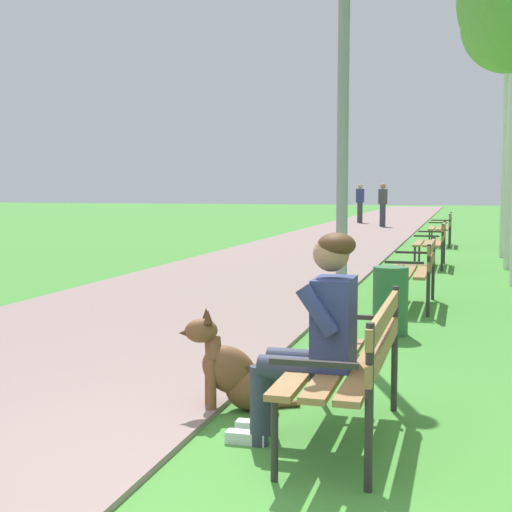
{
  "coord_description": "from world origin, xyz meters",
  "views": [
    {
      "loc": [
        1.14,
        -3.35,
        1.51
      ],
      "look_at": [
        -0.62,
        2.89,
        0.9
      ],
      "focal_mm": 51.6,
      "sensor_mm": 36.0,
      "label": 1
    }
  ],
  "objects_px": {
    "park_bench_mid": "(416,267)",
    "birch_tree_sixth": "(509,25)",
    "park_bench_far": "(433,240)",
    "person_seated_on_near_bench": "(315,330)",
    "park_bench_near": "(353,357)",
    "park_bench_furthest": "(443,226)",
    "dog_brown": "(236,373)",
    "lamp_post_near": "(343,134)",
    "pedestrian_distant": "(383,205)",
    "litter_bin": "(390,301)",
    "pedestrian_further_distant": "(360,203)"
  },
  "relations": [
    {
      "from": "pedestrian_distant",
      "to": "pedestrian_further_distant",
      "type": "xyz_separation_m",
      "value": [
        -1.23,
        2.79,
        0.0
      ]
    },
    {
      "from": "person_seated_on_near_bench",
      "to": "dog_brown",
      "type": "xyz_separation_m",
      "value": [
        -0.63,
        0.49,
        -0.42
      ]
    },
    {
      "from": "park_bench_near",
      "to": "park_bench_furthest",
      "type": "relative_size",
      "value": 1.0
    },
    {
      "from": "park_bench_furthest",
      "to": "dog_brown",
      "type": "height_order",
      "value": "park_bench_furthest"
    },
    {
      "from": "park_bench_mid",
      "to": "pedestrian_further_distant",
      "type": "xyz_separation_m",
      "value": [
        -3.6,
        21.14,
        0.33
      ]
    },
    {
      "from": "lamp_post_near",
      "to": "pedestrian_distant",
      "type": "xyz_separation_m",
      "value": [
        -1.79,
        20.69,
        -1.18
      ]
    },
    {
      "from": "dog_brown",
      "to": "lamp_post_near",
      "type": "relative_size",
      "value": 0.2
    },
    {
      "from": "dog_brown",
      "to": "birch_tree_sixth",
      "type": "xyz_separation_m",
      "value": [
        2.27,
        11.98,
        4.63
      ]
    },
    {
      "from": "birch_tree_sixth",
      "to": "park_bench_mid",
      "type": "bearing_deg",
      "value": -100.79
    },
    {
      "from": "park_bench_near",
      "to": "birch_tree_sixth",
      "type": "xyz_separation_m",
      "value": [
        1.43,
        12.38,
        4.37
      ]
    },
    {
      "from": "birch_tree_sixth",
      "to": "pedestrian_further_distant",
      "type": "height_order",
      "value": "birch_tree_sixth"
    },
    {
      "from": "person_seated_on_near_bench",
      "to": "pedestrian_further_distant",
      "type": "distance_m",
      "value": 26.59
    },
    {
      "from": "park_bench_mid",
      "to": "birch_tree_sixth",
      "type": "relative_size",
      "value": 0.25
    },
    {
      "from": "park_bench_furthest",
      "to": "person_seated_on_near_bench",
      "type": "distance_m",
      "value": 15.32
    },
    {
      "from": "park_bench_far",
      "to": "dog_brown",
      "type": "relative_size",
      "value": 1.96
    },
    {
      "from": "pedestrian_distant",
      "to": "pedestrian_further_distant",
      "type": "relative_size",
      "value": 1.0
    },
    {
      "from": "park_bench_mid",
      "to": "lamp_post_near",
      "type": "bearing_deg",
      "value": -103.71
    },
    {
      "from": "park_bench_furthest",
      "to": "litter_bin",
      "type": "distance_m",
      "value": 11.93
    },
    {
      "from": "park_bench_near",
      "to": "park_bench_mid",
      "type": "relative_size",
      "value": 1.0
    },
    {
      "from": "park_bench_mid",
      "to": "dog_brown",
      "type": "distance_m",
      "value": 4.84
    },
    {
      "from": "park_bench_far",
      "to": "pedestrian_further_distant",
      "type": "xyz_separation_m",
      "value": [
        -3.61,
        16.28,
        0.33
      ]
    },
    {
      "from": "dog_brown",
      "to": "park_bench_far",
      "type": "bearing_deg",
      "value": 84.6
    },
    {
      "from": "park_bench_near",
      "to": "litter_bin",
      "type": "height_order",
      "value": "park_bench_near"
    },
    {
      "from": "litter_bin",
      "to": "pedestrian_distant",
      "type": "height_order",
      "value": "pedestrian_distant"
    },
    {
      "from": "person_seated_on_near_bench",
      "to": "dog_brown",
      "type": "relative_size",
      "value": 1.63
    },
    {
      "from": "park_bench_far",
      "to": "park_bench_furthest",
      "type": "xyz_separation_m",
      "value": [
        0.03,
        5.22,
        0.0
      ]
    },
    {
      "from": "park_bench_furthest",
      "to": "lamp_post_near",
      "type": "distance_m",
      "value": 12.53
    },
    {
      "from": "park_bench_near",
      "to": "dog_brown",
      "type": "bearing_deg",
      "value": 154.77
    },
    {
      "from": "lamp_post_near",
      "to": "pedestrian_further_distant",
      "type": "bearing_deg",
      "value": 97.34
    },
    {
      "from": "pedestrian_distant",
      "to": "litter_bin",
      "type": "bearing_deg",
      "value": -83.72
    },
    {
      "from": "park_bench_furthest",
      "to": "pedestrian_further_distant",
      "type": "height_order",
      "value": "pedestrian_further_distant"
    },
    {
      "from": "park_bench_mid",
      "to": "person_seated_on_near_bench",
      "type": "xyz_separation_m",
      "value": [
        -0.25,
        -5.24,
        0.17
      ]
    },
    {
      "from": "pedestrian_distant",
      "to": "park_bench_near",
      "type": "bearing_deg",
      "value": -84.37
    },
    {
      "from": "park_bench_far",
      "to": "pedestrian_distant",
      "type": "height_order",
      "value": "pedestrian_distant"
    },
    {
      "from": "litter_bin",
      "to": "park_bench_mid",
      "type": "bearing_deg",
      "value": 85.58
    },
    {
      "from": "lamp_post_near",
      "to": "park_bench_furthest",
      "type": "bearing_deg",
      "value": 87.16
    },
    {
      "from": "park_bench_furthest",
      "to": "litter_bin",
      "type": "bearing_deg",
      "value": -90.9
    },
    {
      "from": "park_bench_furthest",
      "to": "person_seated_on_near_bench",
      "type": "relative_size",
      "value": 1.2
    },
    {
      "from": "park_bench_mid",
      "to": "litter_bin",
      "type": "height_order",
      "value": "park_bench_mid"
    },
    {
      "from": "park_bench_furthest",
      "to": "birch_tree_sixth",
      "type": "bearing_deg",
      "value": -64.88
    },
    {
      "from": "park_bench_far",
      "to": "litter_bin",
      "type": "bearing_deg",
      "value": -91.38
    },
    {
      "from": "park_bench_near",
      "to": "pedestrian_further_distant",
      "type": "relative_size",
      "value": 0.91
    },
    {
      "from": "litter_bin",
      "to": "pedestrian_distant",
      "type": "relative_size",
      "value": 0.42
    },
    {
      "from": "park_bench_furthest",
      "to": "dog_brown",
      "type": "bearing_deg",
      "value": -93.6
    },
    {
      "from": "park_bench_mid",
      "to": "birch_tree_sixth",
      "type": "height_order",
      "value": "birch_tree_sixth"
    },
    {
      "from": "park_bench_far",
      "to": "person_seated_on_near_bench",
      "type": "bearing_deg",
      "value": -91.55
    },
    {
      "from": "park_bench_near",
      "to": "litter_bin",
      "type": "relative_size",
      "value": 2.14
    },
    {
      "from": "park_bench_near",
      "to": "birch_tree_sixth",
      "type": "distance_m",
      "value": 13.21
    },
    {
      "from": "park_bench_mid",
      "to": "birch_tree_sixth",
      "type": "bearing_deg",
      "value": 79.21
    },
    {
      "from": "park_bench_near",
      "to": "park_bench_far",
      "type": "height_order",
      "value": "same"
    }
  ]
}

